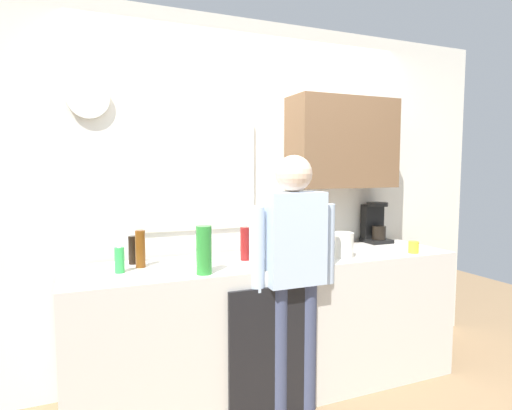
# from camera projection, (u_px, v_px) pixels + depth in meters

# --- Properties ---
(kitchen_counter) EXTENTS (2.64, 0.64, 0.91)m
(kitchen_counter) POSITION_uv_depth(u_px,v_px,m) (272.00, 324.00, 2.89)
(kitchen_counter) COLOR beige
(kitchen_counter) RESTS_ON ground_plane
(dishwasher_panel) EXTENTS (0.56, 0.02, 0.82)m
(dishwasher_panel) POSITION_uv_depth(u_px,v_px,m) (273.00, 354.00, 2.53)
(dishwasher_panel) COLOR black
(dishwasher_panel) RESTS_ON ground_plane
(back_wall_assembly) EXTENTS (4.24, 0.42, 2.60)m
(back_wall_assembly) POSITION_uv_depth(u_px,v_px,m) (261.00, 189.00, 3.21)
(back_wall_assembly) COLOR silver
(back_wall_assembly) RESTS_ON ground_plane
(coffee_maker) EXTENTS (0.20, 0.20, 0.33)m
(coffee_maker) POSITION_uv_depth(u_px,v_px,m) (375.00, 224.00, 3.48)
(coffee_maker) COLOR black
(coffee_maker) RESTS_ON kitchen_counter
(bottle_red_vinegar) EXTENTS (0.06, 0.06, 0.22)m
(bottle_red_vinegar) POSITION_uv_depth(u_px,v_px,m) (245.00, 244.00, 2.79)
(bottle_red_vinegar) COLOR maroon
(bottle_red_vinegar) RESTS_ON kitchen_counter
(bottle_amber_beer) EXTENTS (0.06, 0.06, 0.23)m
(bottle_amber_beer) POSITION_uv_depth(u_px,v_px,m) (140.00, 249.00, 2.59)
(bottle_amber_beer) COLOR brown
(bottle_amber_beer) RESTS_ON kitchen_counter
(bottle_clear_soda) EXTENTS (0.09, 0.09, 0.28)m
(bottle_clear_soda) POSITION_uv_depth(u_px,v_px,m) (204.00, 250.00, 2.42)
(bottle_clear_soda) COLOR #2D8C33
(bottle_clear_soda) RESTS_ON kitchen_counter
(bottle_dark_sauce) EXTENTS (0.06, 0.06, 0.18)m
(bottle_dark_sauce) POSITION_uv_depth(u_px,v_px,m) (133.00, 250.00, 2.68)
(bottle_dark_sauce) COLOR black
(bottle_dark_sauce) RESTS_ON kitchen_counter
(cup_white_mug) EXTENTS (0.08, 0.08, 0.10)m
(cup_white_mug) POSITION_uv_depth(u_px,v_px,m) (198.00, 260.00, 2.59)
(cup_white_mug) COLOR white
(cup_white_mug) RESTS_ON kitchen_counter
(cup_yellow_cup) EXTENTS (0.07, 0.07, 0.08)m
(cup_yellow_cup) POSITION_uv_depth(u_px,v_px,m) (414.00, 247.00, 3.03)
(cup_yellow_cup) COLOR yellow
(cup_yellow_cup) RESTS_ON kitchen_counter
(mixing_bowl) EXTENTS (0.22, 0.22, 0.08)m
(mixing_bowl) POSITION_uv_depth(u_px,v_px,m) (295.00, 246.00, 3.11)
(mixing_bowl) COLOR white
(mixing_bowl) RESTS_ON kitchen_counter
(dish_soap) EXTENTS (0.06, 0.06, 0.18)m
(dish_soap) POSITION_uv_depth(u_px,v_px,m) (120.00, 260.00, 2.46)
(dish_soap) COLOR green
(dish_soap) RESTS_ON kitchen_counter
(storage_canister) EXTENTS (0.14, 0.14, 0.17)m
(storage_canister) POSITION_uv_depth(u_px,v_px,m) (343.00, 245.00, 2.89)
(storage_canister) COLOR silver
(storage_canister) RESTS_ON kitchen_counter
(person_at_sink) EXTENTS (0.57, 0.22, 1.60)m
(person_at_sink) POSITION_uv_depth(u_px,v_px,m) (293.00, 263.00, 2.57)
(person_at_sink) COLOR #3F4766
(person_at_sink) RESTS_ON ground_plane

